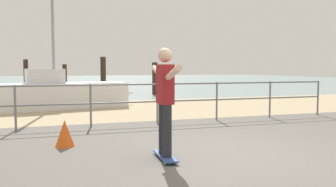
{
  "coord_description": "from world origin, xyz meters",
  "views": [
    {
      "loc": [
        -2.82,
        -4.81,
        1.43
      ],
      "look_at": [
        -0.63,
        2.0,
        0.9
      ],
      "focal_mm": 36.92,
      "sensor_mm": 36.0,
      "label": 1
    }
  ],
  "objects_px": {
    "skateboard": "(165,156)",
    "traffic_cone": "(65,134)",
    "sailboat": "(68,94)",
    "skateboarder": "(165,95)"
  },
  "relations": [
    {
      "from": "sailboat",
      "to": "skateboarder",
      "type": "height_order",
      "value": "sailboat"
    },
    {
      "from": "sailboat",
      "to": "skateboarder",
      "type": "distance_m",
      "value": 7.84
    },
    {
      "from": "skateboard",
      "to": "traffic_cone",
      "type": "height_order",
      "value": "traffic_cone"
    },
    {
      "from": "skateboard",
      "to": "skateboarder",
      "type": "relative_size",
      "value": 0.49
    },
    {
      "from": "sailboat",
      "to": "traffic_cone",
      "type": "height_order",
      "value": "sailboat"
    },
    {
      "from": "skateboard",
      "to": "traffic_cone",
      "type": "xyz_separation_m",
      "value": [
        -1.46,
        1.37,
        0.18
      ]
    },
    {
      "from": "sailboat",
      "to": "traffic_cone",
      "type": "distance_m",
      "value": 6.36
    },
    {
      "from": "skateboard",
      "to": "traffic_cone",
      "type": "bearing_deg",
      "value": 136.72
    },
    {
      "from": "skateboard",
      "to": "skateboarder",
      "type": "distance_m",
      "value": 0.95
    },
    {
      "from": "sailboat",
      "to": "traffic_cone",
      "type": "bearing_deg",
      "value": -92.18
    }
  ]
}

